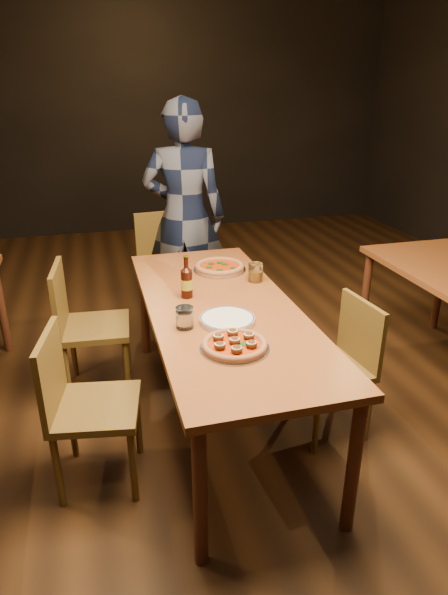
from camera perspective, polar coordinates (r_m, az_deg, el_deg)
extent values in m
plane|color=black|center=(3.13, -0.25, -13.60)|extent=(9.00, 9.00, 0.00)
plane|color=black|center=(6.96, -10.45, 19.73)|extent=(7.00, 0.00, 7.00)
cube|color=brown|center=(2.75, -0.27, -1.33)|extent=(0.80, 2.00, 0.04)
cylinder|color=#552818|center=(2.14, -2.76, -21.93)|extent=(0.06, 0.06, 0.71)
cylinder|color=#552818|center=(3.70, -9.12, -1.35)|extent=(0.06, 0.06, 0.71)
cylinder|color=#552818|center=(2.34, 14.63, -18.21)|extent=(0.06, 0.06, 0.71)
cylinder|color=#552818|center=(3.82, 1.05, -0.26)|extent=(0.06, 0.06, 0.71)
cylinder|color=#552818|center=(4.03, -24.18, -1.11)|extent=(0.06, 0.06, 0.71)
cylinder|color=#552818|center=(4.04, 15.90, 0.16)|extent=(0.06, 0.06, 0.71)
cylinder|color=#552818|center=(4.42, 23.54, 1.05)|extent=(0.06, 0.06, 0.71)
cylinder|color=#B7B7BF|center=(2.31, 1.22, -5.82)|extent=(0.32, 0.32, 0.01)
cylinder|color=#A46E44|center=(2.30, 1.22, -5.57)|extent=(0.30, 0.30, 0.02)
torus|color=#A46E44|center=(2.30, 1.22, -5.39)|extent=(0.31, 0.31, 0.03)
cylinder|color=#A12D09|center=(2.30, 1.22, -5.35)|extent=(0.24, 0.24, 0.00)
cylinder|color=#B7B7BF|center=(3.28, -0.51, 3.22)|extent=(0.35, 0.35, 0.01)
cylinder|color=#A46E44|center=(3.27, -0.51, 3.44)|extent=(0.32, 0.32, 0.02)
torus|color=#A46E44|center=(3.27, -0.52, 3.61)|extent=(0.32, 0.32, 0.04)
cylinder|color=#A12D09|center=(3.27, -0.52, 3.65)|extent=(0.25, 0.25, 0.00)
cylinder|color=white|center=(2.55, 0.37, -2.58)|extent=(0.28, 0.28, 0.03)
cylinder|color=black|center=(2.83, -4.30, 1.55)|extent=(0.07, 0.07, 0.16)
cylinder|color=black|center=(2.79, -4.37, 3.85)|extent=(0.03, 0.03, 0.08)
cylinder|color=gold|center=(2.83, -4.30, 1.55)|extent=(0.07, 0.07, 0.06)
cylinder|color=white|center=(2.49, -4.54, -2.30)|extent=(0.09, 0.09, 0.11)
cylinder|color=#965C10|center=(3.08, 3.63, 2.91)|extent=(0.09, 0.09, 0.11)
imported|color=black|center=(4.04, -4.57, 9.23)|extent=(0.76, 0.61, 1.81)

